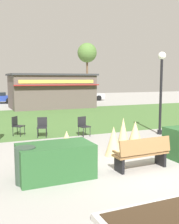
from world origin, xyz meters
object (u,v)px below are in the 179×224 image
at_px(lamppost_mid, 161,83).
at_px(tree_right_bg, 87,53).
at_px(park_bench, 142,153).
at_px(cafe_chair_west, 17,124).
at_px(parked_car_center_slot, 45,96).
at_px(cafe_chair_center, 83,125).
at_px(parked_car_east_slot, 86,95).
at_px(food_kiosk, 51,91).
at_px(cafe_chair_east, 42,125).
at_px(trash_bin, 25,165).

relative_size(lamppost_mid, tree_right_bg, 0.50).
relative_size(park_bench, lamppost_mid, 0.44).
height_order(cafe_chair_west, parked_car_center_slot, parked_car_center_slot).
xyz_separation_m(cafe_chair_west, parked_car_center_slot, (5.93, 18.14, 0.12)).
height_order(cafe_chair_west, cafe_chair_center, same).
distance_m(parked_car_east_slot, tree_right_bg, 8.61).
bearing_deg(food_kiosk, cafe_chair_east, -107.48).
distance_m(lamppost_mid, food_kiosk, 14.13).
height_order(cafe_chair_east, parked_car_east_slot, parked_car_east_slot).
bearing_deg(cafe_chair_west, food_kiosk, 67.13).
height_order(trash_bin, cafe_chair_west, trash_bin).
height_order(food_kiosk, cafe_chair_east, food_kiosk).
height_order(parked_car_center_slot, tree_right_bg, tree_right_bg).
bearing_deg(parked_car_east_slot, cafe_chair_west, -121.45).
bearing_deg(cafe_chair_center, cafe_chair_west, 155.23).
distance_m(trash_bin, cafe_chair_east, 5.58).
height_order(park_bench, cafe_chair_west, park_bench).
bearing_deg(parked_car_east_slot, park_bench, -109.16).
height_order(park_bench, cafe_chair_east, park_bench).
height_order(park_bench, tree_right_bg, tree_right_bg).
height_order(park_bench, food_kiosk, food_kiosk).
relative_size(park_bench, parked_car_east_slot, 0.39).
xyz_separation_m(cafe_chair_west, cafe_chair_center, (2.80, -1.29, 0.00)).
bearing_deg(cafe_chair_east, cafe_chair_west, 143.35).
xyz_separation_m(cafe_chair_center, tree_right_bg, (10.95, 25.34, 5.80)).
bearing_deg(park_bench, tree_right_bg, 69.84).
xyz_separation_m(park_bench, lamppost_mid, (3.71, 3.95, 1.97)).
bearing_deg(cafe_chair_west, park_bench, -67.66).
height_order(food_kiosk, parked_car_center_slot, food_kiosk).
bearing_deg(cafe_chair_center, tree_right_bg, 66.63).
xyz_separation_m(cafe_chair_center, parked_car_east_slot, (8.30, 19.44, 0.12)).
xyz_separation_m(park_bench, cafe_chair_west, (-2.60, 6.32, 0.05)).
height_order(food_kiosk, cafe_chair_west, food_kiosk).
height_order(park_bench, parked_car_east_slot, parked_car_east_slot).
bearing_deg(tree_right_bg, parked_car_east_slot, -114.15).
relative_size(cafe_chair_center, parked_car_east_slot, 0.20).
distance_m(park_bench, cafe_chair_east, 5.80).
bearing_deg(lamppost_mid, tree_right_bg, 74.27).
bearing_deg(trash_bin, parked_car_center_slot, 74.68).
height_order(lamppost_mid, tree_right_bg, tree_right_bg).
relative_size(parked_car_center_slot, tree_right_bg, 0.56).
height_order(cafe_chair_west, parked_car_east_slot, parked_car_east_slot).
xyz_separation_m(cafe_chair_west, parked_car_east_slot, (11.10, 18.15, 0.12)).
bearing_deg(lamppost_mid, trash_bin, -152.25).
bearing_deg(cafe_chair_east, cafe_chair_center, -16.82).
xyz_separation_m(cafe_chair_east, tree_right_bg, (12.74, 24.80, 5.80)).
bearing_deg(cafe_chair_east, trash_bin, -107.88).
height_order(cafe_chair_west, tree_right_bg, tree_right_bg).
distance_m(park_bench, cafe_chair_center, 5.04).
xyz_separation_m(lamppost_mid, trash_bin, (-7.01, -3.69, -1.98)).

